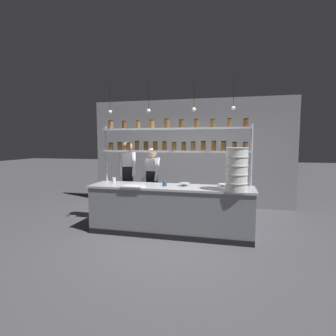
# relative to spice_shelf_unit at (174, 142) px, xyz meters

# --- Properties ---
(ground_plane) EXTENTS (40.00, 40.00, 0.00)m
(ground_plane) POSITION_rel_spice_shelf_unit_xyz_m (0.00, -0.33, -1.75)
(ground_plane) COLOR #4C4C51
(back_wall) EXTENTS (5.52, 0.12, 2.91)m
(back_wall) POSITION_rel_spice_shelf_unit_xyz_m (0.00, 2.05, -0.29)
(back_wall) COLOR #939399
(back_wall) RESTS_ON ground_plane
(prep_counter) EXTENTS (3.12, 0.76, 0.92)m
(prep_counter) POSITION_rel_spice_shelf_unit_xyz_m (0.00, -0.33, -1.29)
(prep_counter) COLOR gray
(prep_counter) RESTS_ON ground_plane
(spice_shelf_unit) EXTENTS (3.01, 0.28, 2.22)m
(spice_shelf_unit) POSITION_rel_spice_shelf_unit_xyz_m (0.00, 0.00, 0.00)
(spice_shelf_unit) COLOR #B7BABF
(spice_shelf_unit) RESTS_ON ground_plane
(chef_left) EXTENTS (0.41, 0.34, 1.76)m
(chef_left) POSITION_rel_spice_shelf_unit_xyz_m (-1.12, 0.32, -0.72)
(chef_left) COLOR black
(chef_left) RESTS_ON ground_plane
(chef_center) EXTENTS (0.38, 0.30, 1.62)m
(chef_center) POSITION_rel_spice_shelf_unit_xyz_m (-0.58, 0.39, -0.82)
(chef_center) COLOR black
(chef_center) RESTS_ON ground_plane
(container_stack) EXTENTS (0.38, 0.38, 0.74)m
(container_stack) POSITION_rel_spice_shelf_unit_xyz_m (1.21, -0.59, -0.46)
(container_stack) COLOR white
(container_stack) RESTS_ON prep_counter
(cutting_board) EXTENTS (0.40, 0.26, 0.02)m
(cutting_board) POSITION_rel_spice_shelf_unit_xyz_m (-0.65, -0.60, -0.82)
(cutting_board) COLOR silver
(cutting_board) RESTS_ON prep_counter
(prep_bowl_near_left) EXTENTS (0.18, 0.18, 0.05)m
(prep_bowl_near_left) POSITION_rel_spice_shelf_unit_xyz_m (0.98, -0.16, -0.81)
(prep_bowl_near_left) COLOR white
(prep_bowl_near_left) RESTS_ON prep_counter
(prep_bowl_center_front) EXTENTS (0.21, 0.21, 0.06)m
(prep_bowl_center_front) POSITION_rel_spice_shelf_unit_xyz_m (0.26, -0.26, -0.80)
(prep_bowl_center_front) COLOR silver
(prep_bowl_center_front) RESTS_ON prep_counter
(serving_cup_front) EXTENTS (0.07, 0.07, 0.10)m
(serving_cup_front) POSITION_rel_spice_shelf_unit_xyz_m (-1.24, -0.16, -0.78)
(serving_cup_front) COLOR silver
(serving_cup_front) RESTS_ON prep_counter
(serving_cup_by_board) EXTENTS (0.08, 0.08, 0.09)m
(serving_cup_by_board) POSITION_rel_spice_shelf_unit_xyz_m (-0.10, -0.36, -0.78)
(serving_cup_by_board) COLOR #334C70
(serving_cup_by_board) RESTS_ON prep_counter
(pendant_light_row) EXTENTS (2.41, 0.07, 0.56)m
(pendant_light_row) POSITION_rel_spice_shelf_unit_xyz_m (-0.01, -0.33, 0.61)
(pendant_light_row) COLOR black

